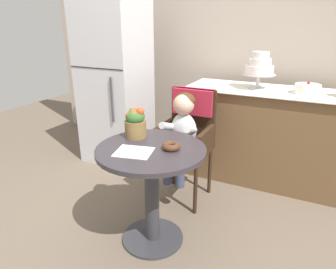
# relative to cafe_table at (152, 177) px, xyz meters

# --- Properties ---
(ground_plane) EXTENTS (8.00, 8.00, 0.00)m
(ground_plane) POSITION_rel_cafe_table_xyz_m (0.00, 0.00, -0.51)
(ground_plane) COLOR #6B5B4C
(back_wall) EXTENTS (4.80, 0.10, 2.70)m
(back_wall) POSITION_rel_cafe_table_xyz_m (0.00, 1.85, 0.84)
(back_wall) COLOR #B2A393
(back_wall) RESTS_ON ground
(cafe_table) EXTENTS (0.72, 0.72, 0.72)m
(cafe_table) POSITION_rel_cafe_table_xyz_m (0.00, 0.00, 0.00)
(cafe_table) COLOR #332D33
(cafe_table) RESTS_ON ground
(wicker_chair) EXTENTS (0.42, 0.45, 0.95)m
(wicker_chair) POSITION_rel_cafe_table_xyz_m (-0.02, 0.71, 0.13)
(wicker_chair) COLOR #332114
(wicker_chair) RESTS_ON ground
(seated_child) EXTENTS (0.27, 0.32, 0.73)m
(seated_child) POSITION_rel_cafe_table_xyz_m (-0.02, 0.55, 0.17)
(seated_child) COLOR silver
(seated_child) RESTS_ON ground
(paper_napkin) EXTENTS (0.26, 0.24, 0.00)m
(paper_napkin) POSITION_rel_cafe_table_xyz_m (-0.06, -0.11, 0.21)
(paper_napkin) COLOR white
(paper_napkin) RESTS_ON cafe_table
(donut_front) EXTENTS (0.12, 0.12, 0.04)m
(donut_front) POSITION_rel_cafe_table_xyz_m (0.13, 0.04, 0.24)
(donut_front) COLOR #4C2D19
(donut_front) RESTS_ON cafe_table
(flower_vase) EXTENTS (0.15, 0.15, 0.22)m
(flower_vase) POSITION_rel_cafe_table_xyz_m (-0.19, 0.13, 0.32)
(flower_vase) COLOR brown
(flower_vase) RESTS_ON cafe_table
(display_counter) EXTENTS (1.56, 0.62, 0.90)m
(display_counter) POSITION_rel_cafe_table_xyz_m (0.55, 1.30, -0.05)
(display_counter) COLOR brown
(display_counter) RESTS_ON ground
(tiered_cake_stand) EXTENTS (0.30, 0.30, 0.34)m
(tiered_cake_stand) POSITION_rel_cafe_table_xyz_m (0.42, 1.30, 0.59)
(tiered_cake_stand) COLOR silver
(tiered_cake_stand) RESTS_ON display_counter
(round_layer_cake) EXTENTS (0.21, 0.21, 0.11)m
(round_layer_cake) POSITION_rel_cafe_table_xyz_m (0.84, 1.27, 0.43)
(round_layer_cake) COLOR white
(round_layer_cake) RESTS_ON display_counter
(refrigerator) EXTENTS (0.64, 0.63, 1.70)m
(refrigerator) POSITION_rel_cafe_table_xyz_m (-1.05, 1.10, 0.34)
(refrigerator) COLOR silver
(refrigerator) RESTS_ON ground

